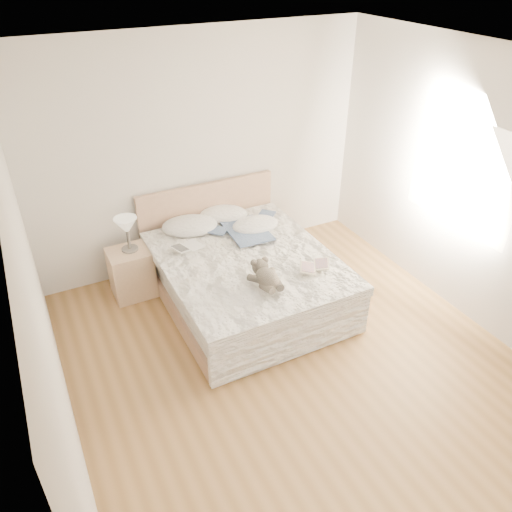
# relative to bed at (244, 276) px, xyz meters

# --- Properties ---
(floor) EXTENTS (4.00, 4.50, 0.00)m
(floor) POSITION_rel_bed_xyz_m (0.00, -1.19, -0.31)
(floor) COLOR brown
(floor) RESTS_ON ground
(ceiling) EXTENTS (4.00, 4.50, 0.00)m
(ceiling) POSITION_rel_bed_xyz_m (0.00, -1.19, 2.39)
(ceiling) COLOR silver
(ceiling) RESTS_ON ground
(wall_back) EXTENTS (4.00, 0.02, 2.70)m
(wall_back) POSITION_rel_bed_xyz_m (0.00, 1.06, 1.04)
(wall_back) COLOR silver
(wall_back) RESTS_ON ground
(wall_left) EXTENTS (0.02, 4.50, 2.70)m
(wall_left) POSITION_rel_bed_xyz_m (-2.00, -1.19, 1.04)
(wall_left) COLOR silver
(wall_left) RESTS_ON ground
(wall_right) EXTENTS (0.02, 4.50, 2.70)m
(wall_right) POSITION_rel_bed_xyz_m (2.00, -1.19, 1.04)
(wall_right) COLOR silver
(wall_right) RESTS_ON ground
(window) EXTENTS (0.02, 1.30, 1.10)m
(window) POSITION_rel_bed_xyz_m (1.99, -0.89, 1.14)
(window) COLOR white
(window) RESTS_ON wall_right
(bed) EXTENTS (1.72, 2.14, 1.00)m
(bed) POSITION_rel_bed_xyz_m (0.00, 0.00, 0.00)
(bed) COLOR tan
(bed) RESTS_ON floor
(nightstand) EXTENTS (0.45, 0.40, 0.56)m
(nightstand) POSITION_rel_bed_xyz_m (-1.07, 0.65, -0.03)
(nightstand) COLOR tan
(nightstand) RESTS_ON floor
(table_lamp) EXTENTS (0.31, 0.31, 0.39)m
(table_lamp) POSITION_rel_bed_xyz_m (-1.04, 0.68, 0.53)
(table_lamp) COLOR #514C46
(table_lamp) RESTS_ON nightstand
(pillow_left) EXTENTS (0.74, 0.61, 0.19)m
(pillow_left) POSITION_rel_bed_xyz_m (-0.32, 0.75, 0.33)
(pillow_left) COLOR white
(pillow_left) RESTS_ON bed
(pillow_middle) EXTENTS (0.68, 0.61, 0.17)m
(pillow_middle) POSITION_rel_bed_xyz_m (0.15, 0.84, 0.33)
(pillow_middle) COLOR white
(pillow_middle) RESTS_ON bed
(pillow_right) EXTENTS (0.57, 0.41, 0.16)m
(pillow_right) POSITION_rel_bed_xyz_m (0.36, 0.43, 0.33)
(pillow_right) COLOR white
(pillow_right) RESTS_ON bed
(blouse) EXTENTS (0.69, 0.74, 0.03)m
(blouse) POSITION_rel_bed_xyz_m (0.22, 0.37, 0.32)
(blouse) COLOR #3D5176
(blouse) RESTS_ON bed
(photo_book) EXTENTS (0.36, 0.30, 0.02)m
(photo_book) POSITION_rel_bed_xyz_m (-0.51, 0.33, 0.32)
(photo_book) COLOR white
(photo_book) RESTS_ON bed
(childrens_book) EXTENTS (0.39, 0.36, 0.02)m
(childrens_book) POSITION_rel_bed_xyz_m (0.51, -0.60, 0.32)
(childrens_book) COLOR #F4E7C3
(childrens_book) RESTS_ON bed
(teddy_bear) EXTENTS (0.28, 0.38, 0.20)m
(teddy_bear) POSITION_rel_bed_xyz_m (-0.07, -0.68, 0.34)
(teddy_bear) COLOR #564E43
(teddy_bear) RESTS_ON bed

